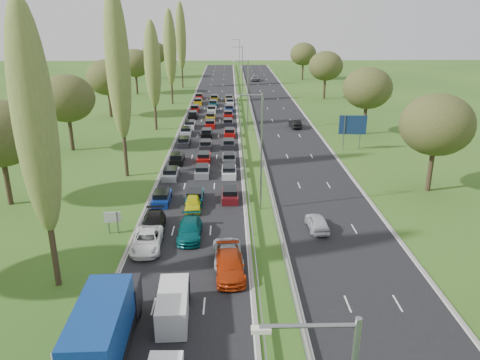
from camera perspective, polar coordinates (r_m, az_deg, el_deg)
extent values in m
plane|color=#29541A|center=(83.85, 0.89, 6.39)|extent=(260.00, 260.00, 0.00)
cube|color=black|center=(86.31, -3.69, 6.74)|extent=(10.50, 215.00, 0.04)
cube|color=black|center=(86.79, 5.32, 6.76)|extent=(10.50, 215.00, 0.04)
cube|color=gray|center=(86.13, 0.06, 7.12)|extent=(0.06, 215.00, 0.32)
cube|color=gray|center=(86.22, 1.60, 7.13)|extent=(0.06, 215.00, 0.32)
cylinder|color=gray|center=(46.57, 2.62, 3.25)|extent=(0.18, 0.18, 12.00)
cylinder|color=gray|center=(80.72, 0.97, 10.22)|extent=(0.18, 0.18, 12.00)
cylinder|color=gray|center=(115.39, 0.28, 13.03)|extent=(0.18, 0.18, 12.00)
cylinder|color=gray|center=(150.20, -0.10, 14.54)|extent=(0.18, 0.18, 12.00)
cylinder|color=#2D2116|center=(36.61, -21.89, -6.93)|extent=(0.44, 0.44, 7.20)
ellipsoid|color=olive|center=(33.85, -23.76, 6.57)|extent=(2.80, 2.80, 16.00)
cylinder|color=#2D2116|center=(59.03, -13.87, 4.15)|extent=(0.44, 0.44, 7.92)
ellipsoid|color=olive|center=(57.33, -14.67, 13.51)|extent=(2.80, 2.80, 17.60)
cylinder|color=#2D2116|center=(83.14, -10.28, 8.26)|extent=(0.44, 0.44, 6.48)
ellipsoid|color=olive|center=(82.00, -10.62, 13.69)|extent=(2.80, 2.80, 14.40)
cylinder|color=#2D2116|center=(107.50, -8.31, 11.06)|extent=(0.44, 0.44, 7.20)
ellipsoid|color=olive|center=(106.59, -8.55, 15.74)|extent=(2.80, 2.80, 16.00)
cylinder|color=#2D2116|center=(132.10, -7.05, 12.82)|extent=(0.44, 0.44, 7.92)
ellipsoid|color=olive|center=(131.35, -7.23, 17.02)|extent=(2.80, 2.80, 17.60)
cylinder|color=#2D2116|center=(54.71, -26.50, -0.28)|extent=(0.56, 0.56, 4.84)
cylinder|color=#2D2116|center=(73.43, -19.90, 5.27)|extent=(0.56, 0.56, 4.84)
ellipsoid|color=#38471E|center=(72.42, -20.38, 9.31)|extent=(8.00, 8.00, 6.80)
cylinder|color=#2D2116|center=(95.98, -15.55, 8.84)|extent=(0.56, 0.56, 4.84)
ellipsoid|color=#38471E|center=(95.21, -15.84, 11.96)|extent=(8.00, 8.00, 6.80)
cylinder|color=#2D2116|center=(122.99, -12.48, 11.30)|extent=(0.56, 0.56, 4.84)
ellipsoid|color=#38471E|center=(122.39, -12.66, 13.75)|extent=(8.00, 8.00, 6.80)
cylinder|color=#2D2116|center=(154.29, -10.26, 13.03)|extent=(0.56, 0.56, 4.84)
ellipsoid|color=#38471E|center=(153.81, -10.38, 14.99)|extent=(8.00, 8.00, 6.80)
cylinder|color=#2D2116|center=(57.00, 22.18, 1.09)|extent=(0.56, 0.56, 4.84)
ellipsoid|color=#38471E|center=(55.69, 22.87, 6.24)|extent=(8.00, 8.00, 6.80)
cylinder|color=#2D2116|center=(81.59, 14.96, 7.11)|extent=(0.56, 0.56, 4.84)
ellipsoid|color=#38471E|center=(80.68, 15.29, 10.77)|extent=(8.00, 8.00, 6.80)
cylinder|color=#2D2116|center=(115.08, 10.25, 10.91)|extent=(0.56, 0.56, 4.84)
ellipsoid|color=#38471E|center=(114.44, 10.41, 13.52)|extent=(8.00, 8.00, 6.80)
cylinder|color=#2D2116|center=(149.27, 7.63, 12.96)|extent=(0.56, 0.56, 4.84)
ellipsoid|color=#38471E|center=(148.77, 7.73, 14.98)|extent=(8.00, 8.00, 6.80)
cube|color=navy|center=(50.67, -9.50, -2.29)|extent=(1.75, 4.00, 0.80)
cube|color=slate|center=(58.10, -8.42, 0.63)|extent=(1.75, 4.00, 0.80)
cube|color=black|center=(64.11, -7.68, 2.48)|extent=(1.75, 4.00, 0.80)
cube|color=black|center=(72.53, -6.82, 4.52)|extent=(1.75, 4.00, 0.80)
cube|color=#B2B7BC|center=(79.17, -6.56, 5.81)|extent=(1.75, 4.00, 0.80)
cube|color=silver|center=(83.99, -6.12, 6.61)|extent=(1.75, 4.00, 0.80)
cube|color=black|center=(92.44, -5.72, 7.82)|extent=(1.75, 4.00, 0.80)
cube|color=#A50C0A|center=(98.85, -5.50, 8.59)|extent=(1.75, 4.00, 0.80)
cube|color=#BF990C|center=(106.85, -5.13, 9.42)|extent=(1.75, 4.00, 0.80)
cube|color=#A50C0A|center=(113.85, -4.99, 10.04)|extent=(1.75, 4.00, 0.80)
cube|color=#053F4C|center=(50.59, -5.52, -2.14)|extent=(1.75, 4.00, 0.80)
cube|color=slate|center=(58.70, -4.60, 0.99)|extent=(1.75, 4.00, 0.80)
cube|color=#A50C0A|center=(64.17, -4.42, 2.61)|extent=(1.75, 4.00, 0.80)
cube|color=black|center=(70.45, -4.19, 4.16)|extent=(1.75, 4.00, 0.80)
cube|color=black|center=(77.65, -4.08, 5.61)|extent=(1.75, 4.00, 0.80)
cube|color=#A50C0A|center=(84.39, -3.64, 6.75)|extent=(1.75, 4.00, 0.80)
cube|color=#BF990C|center=(90.49, -3.59, 7.62)|extent=(1.75, 4.00, 0.80)
cube|color=silver|center=(97.75, -3.45, 8.52)|extent=(1.75, 4.00, 0.80)
cube|color=#053F4C|center=(104.35, -3.29, 9.22)|extent=(1.75, 4.00, 0.80)
cube|color=#BF990C|center=(111.40, -3.14, 9.88)|extent=(1.75, 4.00, 0.80)
cube|color=#590F14|center=(50.88, -1.21, -1.92)|extent=(1.75, 4.00, 0.80)
cube|color=silver|center=(58.32, -1.36, 0.92)|extent=(1.75, 4.00, 0.80)
cube|color=slate|center=(63.75, -1.34, 2.55)|extent=(1.75, 4.00, 0.80)
cube|color=black|center=(70.86, -1.39, 4.30)|extent=(1.75, 4.00, 0.80)
cube|color=#A50C0A|center=(77.80, -1.28, 5.68)|extent=(1.75, 4.00, 0.80)
cube|color=black|center=(85.24, -1.47, 6.91)|extent=(1.75, 4.00, 0.80)
cube|color=#A50C0A|center=(92.47, -1.44, 7.91)|extent=(1.75, 4.00, 0.80)
cube|color=navy|center=(98.38, -1.34, 8.62)|extent=(1.75, 4.00, 0.80)
cube|color=silver|center=(106.02, -1.24, 9.41)|extent=(1.75, 4.00, 0.80)
cube|color=#BF990C|center=(110.86, -1.35, 9.85)|extent=(1.75, 4.00, 0.80)
imported|color=white|center=(41.15, -11.27, -7.25)|extent=(2.68, 5.44, 1.49)
imported|color=black|center=(44.37, -10.46, -5.15)|extent=(2.46, 5.23, 1.48)
imported|color=#054F52|center=(42.55, -6.12, -6.02)|extent=(2.11, 5.17, 1.50)
imported|color=#D0D30E|center=(48.43, -5.76, -2.81)|extent=(1.82, 4.15, 1.39)
imported|color=#A5ABAE|center=(38.35, -1.47, -9.01)|extent=(2.61, 5.16, 1.40)
imported|color=#B7310B|center=(36.61, -1.26, -10.33)|extent=(2.55, 5.60, 1.59)
imported|color=silver|center=(44.38, 9.39, -5.11)|extent=(1.91, 4.30, 1.44)
imported|color=black|center=(84.27, 6.74, 6.86)|extent=(1.91, 4.59, 1.48)
imported|color=gray|center=(145.72, 1.87, 12.31)|extent=(2.75, 5.54, 1.51)
cube|color=black|center=(30.24, -15.79, -18.61)|extent=(2.49, 9.35, 0.50)
cube|color=navy|center=(28.25, -16.72, -17.02)|extent=(2.60, 7.06, 2.75)
cube|color=black|center=(32.53, -14.43, -13.64)|extent=(2.53, 2.28, 2.20)
cylinder|color=black|center=(33.06, -14.29, -15.22)|extent=(2.18, 1.00, 1.00)
cube|color=silver|center=(31.99, -8.17, -14.93)|extent=(1.94, 4.85, 1.94)
cube|color=black|center=(33.81, -7.75, -13.02)|extent=(1.89, 0.78, 1.55)
cylinder|color=black|center=(33.76, -9.24, -14.37)|extent=(0.24, 0.66, 0.66)
cylinder|color=black|center=(31.05, -6.85, -17.63)|extent=(0.24, 0.66, 0.66)
cylinder|color=gray|center=(44.60, -15.73, -5.04)|extent=(0.16, 0.16, 2.10)
cylinder|color=gray|center=(44.41, -14.73, -5.05)|extent=(0.16, 0.16, 2.10)
cube|color=silver|center=(44.29, -15.29, -4.40)|extent=(1.50, 0.34, 1.00)
cylinder|color=gray|center=(70.77, 12.57, 5.62)|extent=(0.16, 0.16, 5.20)
cylinder|color=gray|center=(71.38, 14.45, 5.59)|extent=(0.16, 0.16, 5.20)
cube|color=navy|center=(70.80, 13.59, 6.55)|extent=(4.00, 0.39, 2.80)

